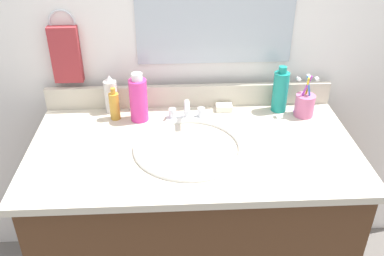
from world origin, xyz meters
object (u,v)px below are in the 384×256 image
at_px(hand_towel, 66,55).
at_px(bottle_lotion_white, 111,95).
at_px(bottle_mouthwash_teal, 280,91).
at_px(cup_pink, 305,104).
at_px(faucet, 187,114).
at_px(soap_bar, 224,107).
at_px(bottle_oil_amber, 115,106).
at_px(bottle_soap_pink, 138,99).

distance_m(hand_towel, bottle_lotion_white, 0.23).
relative_size(bottle_mouthwash_teal, bottle_lotion_white, 1.20).
xyz_separation_m(bottle_lotion_white, cup_pink, (0.75, -0.07, -0.02)).
distance_m(faucet, bottle_mouthwash_teal, 0.38).
distance_m(faucet, cup_pink, 0.46).
height_order(bottle_mouthwash_teal, soap_bar, bottle_mouthwash_teal).
height_order(bottle_oil_amber, bottle_soap_pink, bottle_soap_pink).
relative_size(bottle_soap_pink, soap_bar, 2.99).
xyz_separation_m(bottle_mouthwash_teal, bottle_soap_pink, (-0.55, -0.05, 0.00)).
relative_size(bottle_mouthwash_teal, bottle_soap_pink, 0.97).
bearing_deg(bottle_soap_pink, hand_towel, 155.53).
bearing_deg(bottle_oil_amber, soap_bar, 6.03).
xyz_separation_m(bottle_oil_amber, cup_pink, (0.73, -0.01, -0.01)).
distance_m(bottle_soap_pink, soap_bar, 0.34).
height_order(cup_pink, soap_bar, cup_pink).
bearing_deg(soap_bar, bottle_oil_amber, -173.97).
distance_m(bottle_mouthwash_teal, soap_bar, 0.23).
bearing_deg(soap_bar, bottle_mouthwash_teal, -2.44).
bearing_deg(bottle_soap_pink, bottle_mouthwash_teal, 4.91).
bearing_deg(cup_pink, bottle_mouthwash_teal, 151.52).
xyz_separation_m(bottle_mouthwash_teal, cup_pink, (0.09, -0.05, -0.04)).
bearing_deg(faucet, bottle_mouthwash_teal, 9.83).
bearing_deg(bottle_mouthwash_teal, bottle_oil_amber, -176.82).
height_order(bottle_lotion_white, soap_bar, bottle_lotion_white).
distance_m(hand_towel, faucet, 0.51).
xyz_separation_m(cup_pink, soap_bar, (-0.31, 0.06, -0.04)).
xyz_separation_m(hand_towel, bottle_lotion_white, (0.16, -0.05, -0.15)).
xyz_separation_m(hand_towel, bottle_oil_amber, (0.18, -0.11, -0.16)).
distance_m(bottle_mouthwash_teal, bottle_lotion_white, 0.66).
bearing_deg(bottle_mouthwash_teal, cup_pink, -28.48).
relative_size(hand_towel, faucet, 1.38).
height_order(bottle_mouthwash_teal, bottle_soap_pink, bottle_soap_pink).
bearing_deg(hand_towel, bottle_lotion_white, -17.82).
height_order(bottle_oil_amber, cup_pink, cup_pink).
bearing_deg(bottle_oil_amber, cup_pink, -0.95).
relative_size(hand_towel, bottle_soap_pink, 1.15).
xyz_separation_m(faucet, bottle_mouthwash_teal, (0.37, 0.06, 0.06)).
relative_size(faucet, soap_bar, 2.50).
relative_size(faucet, cup_pink, 0.95).
bearing_deg(faucet, cup_pink, 2.00).
distance_m(hand_towel, bottle_oil_amber, 0.27).
bearing_deg(faucet, bottle_soap_pink, 174.75).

